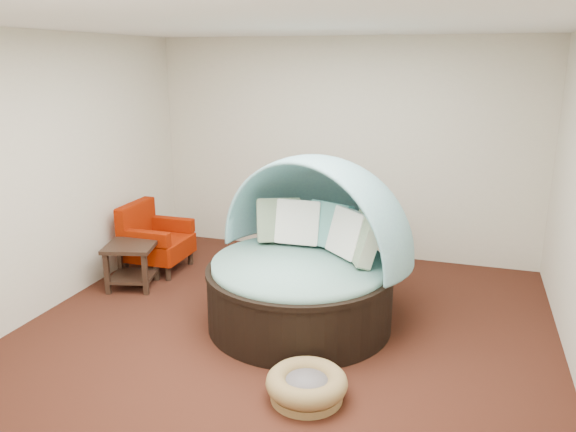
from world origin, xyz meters
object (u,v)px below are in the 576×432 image
(side_table, at_px, (132,259))
(red_armchair, at_px, (154,239))
(pet_basket, at_px, (307,385))
(canopy_daybed, at_px, (307,247))

(side_table, bearing_deg, red_armchair, 95.33)
(pet_basket, relative_size, side_table, 1.21)
(canopy_daybed, distance_m, pet_basket, 1.50)
(pet_basket, xyz_separation_m, red_armchair, (-2.55, 2.08, 0.27))
(canopy_daybed, relative_size, red_armchair, 2.82)
(pet_basket, height_order, red_armchair, red_armchair)
(pet_basket, bearing_deg, side_table, 148.92)
(red_armchair, height_order, side_table, red_armchair)
(canopy_daybed, height_order, side_table, canopy_daybed)
(canopy_daybed, xyz_separation_m, red_armchair, (-2.18, 0.79, -0.38))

